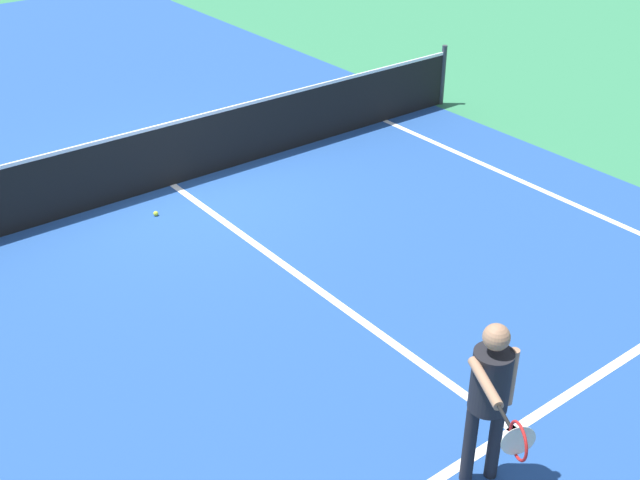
# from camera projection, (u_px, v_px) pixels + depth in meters

# --- Properties ---
(ground_plane) EXTENTS (60.00, 60.00, 0.00)m
(ground_plane) POSITION_uv_depth(u_px,v_px,m) (173.00, 185.00, 11.74)
(ground_plane) COLOR #337F51
(court_surface_inbounds) EXTENTS (10.62, 24.40, 0.00)m
(court_surface_inbounds) POSITION_uv_depth(u_px,v_px,m) (173.00, 185.00, 11.74)
(court_surface_inbounds) COLOR #234C93
(court_surface_inbounds) RESTS_ON ground_plane
(line_service_near) EXTENTS (8.22, 0.10, 0.01)m
(line_service_near) POSITION_uv_depth(u_px,v_px,m) (514.00, 430.00, 7.34)
(line_service_near) COLOR white
(line_service_near) RESTS_ON ground_plane
(line_center_service) EXTENTS (0.10, 6.40, 0.01)m
(line_center_service) POSITION_uv_depth(u_px,v_px,m) (304.00, 279.00, 9.54)
(line_center_service) COLOR white
(line_center_service) RESTS_ON ground_plane
(net) EXTENTS (11.01, 0.09, 1.07)m
(net) POSITION_uv_depth(u_px,v_px,m) (169.00, 154.00, 11.49)
(net) COLOR #33383D
(net) RESTS_ON ground_plane
(player_near) EXTENTS (0.85, 1.00, 1.58)m
(player_near) POSITION_uv_depth(u_px,v_px,m) (490.00, 390.00, 6.35)
(player_near) COLOR black
(player_near) RESTS_ON ground_plane
(tennis_ball_near_net) EXTENTS (0.07, 0.07, 0.07)m
(tennis_ball_near_net) POSITION_uv_depth(u_px,v_px,m) (156.00, 214.00, 10.90)
(tennis_ball_near_net) COLOR #CCE033
(tennis_ball_near_net) RESTS_ON ground_plane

